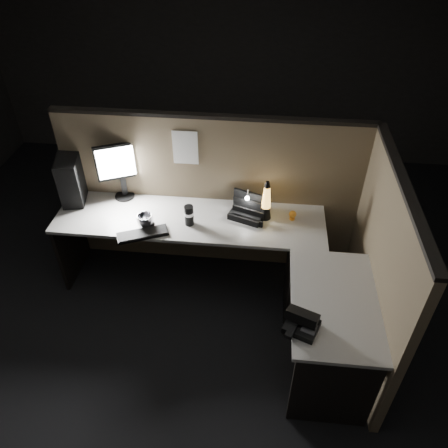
# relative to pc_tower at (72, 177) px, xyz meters

# --- Properties ---
(floor) EXTENTS (6.00, 6.00, 0.00)m
(floor) POSITION_rel_pc_tower_xyz_m (1.22, -0.80, -0.94)
(floor) COLOR black
(floor) RESTS_ON ground
(room_shell) EXTENTS (6.00, 6.00, 6.00)m
(room_shell) POSITION_rel_pc_tower_xyz_m (1.22, -0.80, 0.68)
(room_shell) COLOR silver
(room_shell) RESTS_ON ground
(partition_back) EXTENTS (2.66, 0.06, 1.50)m
(partition_back) POSITION_rel_pc_tower_xyz_m (1.22, 0.13, -0.19)
(partition_back) COLOR brown
(partition_back) RESTS_ON ground
(partition_right) EXTENTS (0.06, 1.66, 1.50)m
(partition_right) POSITION_rel_pc_tower_xyz_m (2.55, -0.70, -0.19)
(partition_right) COLOR brown
(partition_right) RESTS_ON ground
(desk) EXTENTS (2.60, 1.60, 0.73)m
(desk) POSITION_rel_pc_tower_xyz_m (1.40, -0.55, -0.36)
(desk) COLOR #B5B2AB
(desk) RESTS_ON ground
(pc_tower) EXTENTS (0.26, 0.43, 0.42)m
(pc_tower) POSITION_rel_pc_tower_xyz_m (0.00, 0.00, 0.00)
(pc_tower) COLOR black
(pc_tower) RESTS_ON desk
(monitor) EXTENTS (0.39, 0.20, 0.53)m
(monitor) POSITION_rel_pc_tower_xyz_m (0.43, 0.06, 0.11)
(monitor) COLOR black
(monitor) RESTS_ON desk
(keyboard) EXTENTS (0.43, 0.29, 0.02)m
(keyboard) POSITION_rel_pc_tower_xyz_m (0.73, -0.46, -0.20)
(keyboard) COLOR black
(keyboard) RESTS_ON desk
(mouse) EXTENTS (0.09, 0.07, 0.03)m
(mouse) POSITION_rel_pc_tower_xyz_m (0.76, -0.34, -0.19)
(mouse) COLOR black
(mouse) RESTS_ON desk
(clip_lamp) EXTENTS (0.04, 0.16, 0.20)m
(clip_lamp) POSITION_rel_pc_tower_xyz_m (1.55, -0.06, -0.09)
(clip_lamp) COLOR silver
(clip_lamp) RESTS_ON desk
(organizer) EXTENTS (0.34, 0.32, 0.21)m
(organizer) POSITION_rel_pc_tower_xyz_m (1.56, -0.11, -0.16)
(organizer) COLOR black
(organizer) RESTS_ON desk
(lava_lamp) EXTENTS (0.10, 0.10, 0.37)m
(lava_lamp) POSITION_rel_pc_tower_xyz_m (1.71, -0.13, -0.06)
(lava_lamp) COLOR black
(lava_lamp) RESTS_ON desk
(travel_mug) EXTENTS (0.08, 0.08, 0.18)m
(travel_mug) POSITION_rel_pc_tower_xyz_m (1.08, -0.28, -0.12)
(travel_mug) COLOR black
(travel_mug) RESTS_ON desk
(steel_mug) EXTENTS (0.14, 0.14, 0.11)m
(steel_mug) POSITION_rel_pc_tower_xyz_m (0.72, -0.34, -0.16)
(steel_mug) COLOR silver
(steel_mug) RESTS_ON desk
(figurine) EXTENTS (0.06, 0.06, 0.06)m
(figurine) POSITION_rel_pc_tower_xyz_m (1.94, -0.13, -0.16)
(figurine) COLOR orange
(figurine) RESTS_ON desk
(pinned_paper) EXTENTS (0.21, 0.00, 0.30)m
(pinned_paper) POSITION_rel_pc_tower_xyz_m (1.01, 0.09, 0.30)
(pinned_paper) COLOR white
(pinned_paper) RESTS_ON partition_back
(desk_phone) EXTENTS (0.26, 0.26, 0.13)m
(desk_phone) POSITION_rel_pc_tower_xyz_m (1.98, -1.26, -0.16)
(desk_phone) COLOR black
(desk_phone) RESTS_ON desk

